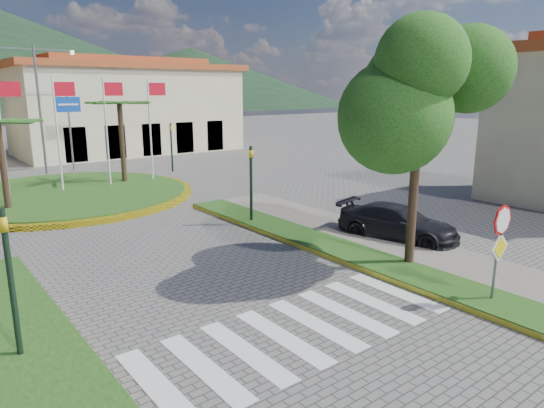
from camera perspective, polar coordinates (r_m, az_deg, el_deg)
sidewalk_right at (r=14.80m, az=26.41°, el=-9.15°), size 4.00×28.00×0.15m
verge_right at (r=13.79m, az=24.19°, el=-10.48°), size 1.60×28.00×0.18m
crosswalk at (r=11.43m, az=2.82°, el=-14.75°), size 8.00×3.00×0.01m
roundabout_island at (r=26.95m, az=-23.04°, el=1.10°), size 12.70×12.70×6.00m
stop_sign at (r=13.30m, az=25.23°, el=-3.65°), size 0.80×0.11×2.65m
deciduous_tree at (r=14.87m, az=17.02°, el=11.97°), size 3.60×3.60×6.80m
traffic_light_left at (r=10.76m, az=-28.47°, el=-6.99°), size 0.15×0.18×3.20m
traffic_light_right at (r=19.47m, az=-2.49°, el=3.14°), size 0.15×0.18×3.20m
traffic_light_far at (r=33.20m, az=-11.76°, el=7.10°), size 0.18×0.15×3.20m
direction_sign_east at (r=35.93m, az=-22.76°, el=9.36°), size 1.60×0.14×5.20m
street_lamp_centre at (r=34.46m, az=-25.70°, el=10.57°), size 4.80×0.16×8.00m
building_right at (r=44.82m, az=-16.55°, el=10.90°), size 19.08×9.54×8.05m
hill_far_east at (r=158.41m, az=-9.40°, el=14.46°), size 120.00×120.00×18.00m
car_dark_b at (r=41.53m, az=-19.01°, el=5.96°), size 3.69×1.98×1.16m
car_side_right at (r=18.29m, az=14.58°, el=-2.14°), size 2.88×4.73×1.28m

